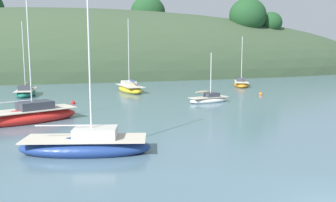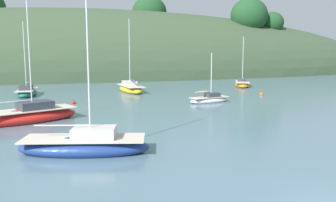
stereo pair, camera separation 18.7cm
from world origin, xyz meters
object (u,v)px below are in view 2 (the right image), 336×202
sailboat_teal_outer (209,99)px  sailboat_white_near (242,84)px  sailboat_navy_dinghy (28,116)px  mooring_buoy_inner (74,103)px  sailboat_grey_yawl (85,145)px  mooring_buoy_outer (262,94)px  sailboat_blue_center (131,89)px  sailboat_orange_cutter (27,92)px

sailboat_teal_outer → sailboat_white_near: bearing=50.5°
sailboat_teal_outer → sailboat_navy_dinghy: bearing=-162.7°
sailboat_navy_dinghy → mooring_buoy_inner: sailboat_navy_dinghy is taller
sailboat_navy_dinghy → mooring_buoy_inner: (3.80, 8.73, -0.34)m
sailboat_grey_yawl → mooring_buoy_inner: sailboat_grey_yawl is taller
sailboat_teal_outer → sailboat_navy_dinghy: sailboat_navy_dinghy is taller
sailboat_teal_outer → mooring_buoy_outer: (8.74, 3.89, -0.19)m
sailboat_white_near → sailboat_blue_center: (-17.90, -2.11, 0.05)m
sailboat_teal_outer → sailboat_orange_cutter: (-18.94, 12.13, 0.08)m
mooring_buoy_outer → mooring_buoy_inner: bearing=-178.3°
sailboat_navy_dinghy → mooring_buoy_outer: size_ratio=20.45×
sailboat_teal_outer → sailboat_orange_cutter: bearing=147.4°
mooring_buoy_inner → sailboat_navy_dinghy: bearing=-113.5°
sailboat_orange_cutter → sailboat_navy_dinghy: bearing=-85.8°
sailboat_orange_cutter → sailboat_blue_center: sailboat_blue_center is taller
mooring_buoy_inner → sailboat_white_near: bearing=23.5°
sailboat_orange_cutter → sailboat_blue_center: size_ratio=0.92×
sailboat_orange_cutter → sailboat_blue_center: (12.94, 0.20, 0.04)m
sailboat_teal_outer → sailboat_navy_dinghy: size_ratio=0.49×
sailboat_orange_cutter → sailboat_blue_center: bearing=0.9°
sailboat_teal_outer → sailboat_navy_dinghy: (-17.66, -5.51, 0.15)m
sailboat_grey_yawl → mooring_buoy_outer: bearing=40.4°
sailboat_grey_yawl → sailboat_blue_center: 29.12m
sailboat_white_near → sailboat_navy_dinghy: size_ratio=0.71×
sailboat_teal_outer → sailboat_grey_yawl: sailboat_grey_yawl is taller
sailboat_blue_center → mooring_buoy_outer: (14.74, -8.44, -0.31)m
sailboat_blue_center → mooring_buoy_inner: bearing=-130.8°
mooring_buoy_inner → sailboat_orange_cutter: bearing=119.7°
sailboat_white_near → sailboat_grey_yawl: 39.79m
sailboat_white_near → mooring_buoy_inner: sailboat_white_near is taller
sailboat_white_near → sailboat_navy_dinghy: bearing=-146.0°
sailboat_blue_center → mooring_buoy_inner: 12.03m
sailboat_orange_cutter → sailboat_navy_dinghy: 17.68m
sailboat_white_near → mooring_buoy_inner: (-25.75, -11.21, -0.26)m
sailboat_blue_center → mooring_buoy_inner: size_ratio=18.24×
sailboat_navy_dinghy → sailboat_orange_cutter: bearing=94.2°
sailboat_teal_outer → sailboat_orange_cutter: sailboat_orange_cutter is taller
sailboat_teal_outer → sailboat_navy_dinghy: 18.50m
sailboat_orange_cutter → mooring_buoy_outer: (27.68, -8.24, -0.27)m
sailboat_teal_outer → sailboat_blue_center: bearing=116.0°
sailboat_white_near → mooring_buoy_inner: bearing=-156.5°
sailboat_grey_yawl → sailboat_navy_dinghy: sailboat_navy_dinghy is taller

